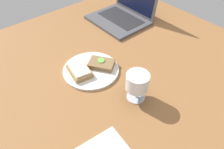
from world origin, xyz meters
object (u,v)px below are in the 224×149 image
plate (91,70)px  sandwich_with_cheese (80,71)px  sandwich_with_cucumber (101,64)px  wine_glass (137,83)px  laptop (123,13)px

plate → sandwich_with_cheese: sandwich_with_cheese is taller
sandwich_with_cucumber → wine_glass: wine_glass is taller
plate → wine_glass: (23.57, 4.26, 7.49)cm
wine_glass → sandwich_with_cheese: bearing=-159.5°
sandwich_with_cheese → sandwich_with_cucumber: bearing=76.5°
plate → laptop: laptop is taller
sandwich_with_cheese → laptop: 51.82cm
sandwich_with_cucumber → laptop: laptop is taller
plate → sandwich_with_cheese: bearing=-103.7°
wine_glass → sandwich_with_cucumber: bearing=178.0°
sandwich_with_cucumber → wine_glass: bearing=-2.0°
plate → sandwich_with_cheese: size_ratio=1.95×
sandwich_with_cheese → wine_glass: 27.08cm
wine_glass → laptop: bearing=142.1°
plate → sandwich_with_cucumber: sandwich_with_cucumber is taller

